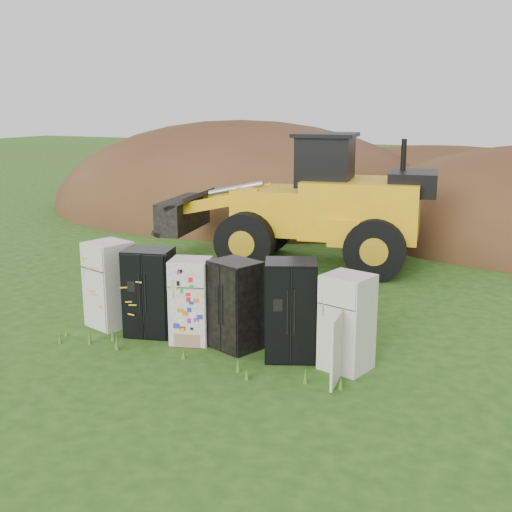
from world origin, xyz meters
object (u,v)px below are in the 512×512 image
(fridge_black_side, at_px, (150,292))
(fridge_open_door, at_px, (347,322))
(fridge_dark_mid, at_px, (236,305))
(wheel_loader, at_px, (292,199))
(fridge_black_right, at_px, (290,310))
(fridge_leftmost, at_px, (110,284))
(fridge_sticker, at_px, (191,301))

(fridge_black_side, height_order, fridge_open_door, fridge_black_side)
(fridge_dark_mid, relative_size, wheel_loader, 0.22)
(fridge_black_right, height_order, wheel_loader, wheel_loader)
(fridge_dark_mid, relative_size, fridge_open_door, 1.00)
(fridge_dark_mid, distance_m, fridge_black_right, 1.07)
(fridge_dark_mid, height_order, fridge_black_right, fridge_black_right)
(fridge_black_side, bearing_deg, fridge_black_right, -13.62)
(fridge_leftmost, distance_m, fridge_black_side, 0.99)
(fridge_sticker, distance_m, fridge_open_door, 2.99)
(fridge_black_side, bearing_deg, fridge_dark_mid, -12.63)
(fridge_open_door, bearing_deg, fridge_black_side, -165.73)
(fridge_leftmost, xyz_separation_m, fridge_sticker, (1.90, -0.07, -0.07))
(fridge_black_right, relative_size, wheel_loader, 0.24)
(fridge_sticker, xyz_separation_m, wheel_loader, (-0.62, 6.45, 1.00))
(fridge_sticker, bearing_deg, fridge_dark_mid, -12.38)
(fridge_sticker, height_order, fridge_open_door, fridge_open_door)
(fridge_leftmost, xyz_separation_m, fridge_dark_mid, (2.80, 0.00, -0.05))
(fridge_sticker, xyz_separation_m, fridge_black_right, (1.96, 0.05, 0.08))
(fridge_leftmost, height_order, wheel_loader, wheel_loader)
(fridge_sticker, xyz_separation_m, fridge_open_door, (2.99, 0.02, 0.02))
(fridge_dark_mid, distance_m, fridge_open_door, 2.10)
(fridge_sticker, height_order, fridge_black_right, fridge_black_right)
(fridge_open_door, bearing_deg, fridge_black_right, -167.78)
(fridge_leftmost, relative_size, fridge_open_door, 1.05)
(fridge_black_side, distance_m, fridge_open_door, 3.91)
(fridge_dark_mid, bearing_deg, wheel_loader, 123.88)
(fridge_dark_mid, xyz_separation_m, fridge_black_right, (1.07, -0.02, 0.06))
(fridge_black_side, relative_size, fridge_sticker, 1.06)
(fridge_leftmost, height_order, fridge_black_side, fridge_leftmost)
(fridge_leftmost, xyz_separation_m, fridge_open_door, (4.90, -0.05, -0.04))
(fridge_dark_mid, bearing_deg, fridge_leftmost, -159.46)
(fridge_dark_mid, height_order, fridge_open_door, fridge_open_door)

